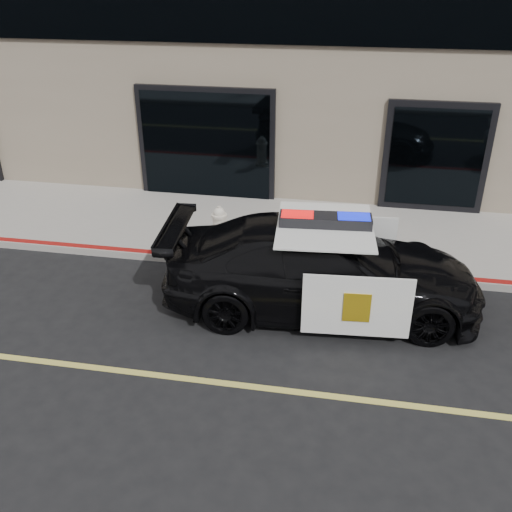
# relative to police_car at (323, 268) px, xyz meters

# --- Properties ---
(ground) EXTENTS (120.00, 120.00, 0.00)m
(ground) POSITION_rel_police_car_xyz_m (-2.26, -2.34, -0.81)
(ground) COLOR black
(ground) RESTS_ON ground
(sidewalk_n) EXTENTS (60.00, 3.50, 0.15)m
(sidewalk_n) POSITION_rel_police_car_xyz_m (-2.26, 2.91, -0.73)
(sidewalk_n) COLOR gray
(sidewalk_n) RESTS_ON ground
(police_car) EXTENTS (3.07, 5.84, 1.80)m
(police_car) POSITION_rel_police_car_xyz_m (0.00, 0.00, 0.00)
(police_car) COLOR black
(police_car) RESTS_ON ground
(fire_hydrant) EXTENTS (0.39, 0.54, 0.86)m
(fire_hydrant) POSITION_rel_police_car_xyz_m (-2.30, 1.87, -0.26)
(fire_hydrant) COLOR silver
(fire_hydrant) RESTS_ON sidewalk_n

